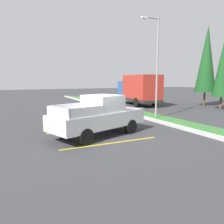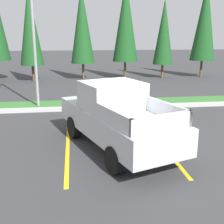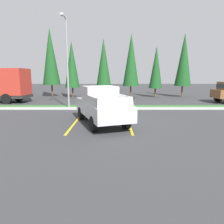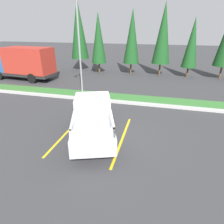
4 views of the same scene
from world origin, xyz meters
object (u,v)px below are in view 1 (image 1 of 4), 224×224
(street_light, at_px, (156,62))
(cypress_tree_leftmost, at_px, (207,59))
(cargo_truck_distant, at_px, (139,89))
(pickup_truck_main, at_px, (99,116))
(cypress_tree_left_inner, at_px, (223,67))

(street_light, bearing_deg, cypress_tree_leftmost, 113.00)
(cargo_truck_distant, bearing_deg, street_light, -24.87)
(street_light, relative_size, cypress_tree_leftmost, 0.85)
(pickup_truck_main, xyz_separation_m, cypress_tree_leftmost, (-7.25, 15.62, 4.04))
(cargo_truck_distant, relative_size, cypress_tree_leftmost, 0.81)
(cypress_tree_leftmost, bearing_deg, cargo_truck_distant, -122.21)
(pickup_truck_main, bearing_deg, cargo_truck_distant, 139.53)
(cargo_truck_distant, bearing_deg, pickup_truck_main, -40.47)
(pickup_truck_main, bearing_deg, cypress_tree_left_inner, 106.60)
(cargo_truck_distant, bearing_deg, cypress_tree_left_inner, 37.42)
(cypress_tree_left_inner, bearing_deg, cargo_truck_distant, -142.58)
(street_light, height_order, cypress_tree_left_inner, street_light)
(cypress_tree_leftmost, distance_m, cypress_tree_left_inner, 3.20)
(cargo_truck_distant, xyz_separation_m, cypress_tree_leftmost, (3.87, 6.14, 3.23))
(pickup_truck_main, height_order, cypress_tree_leftmost, cypress_tree_leftmost)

